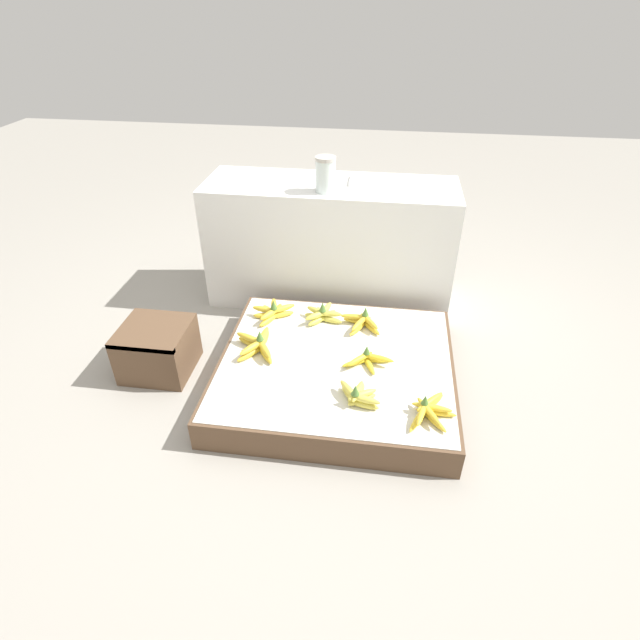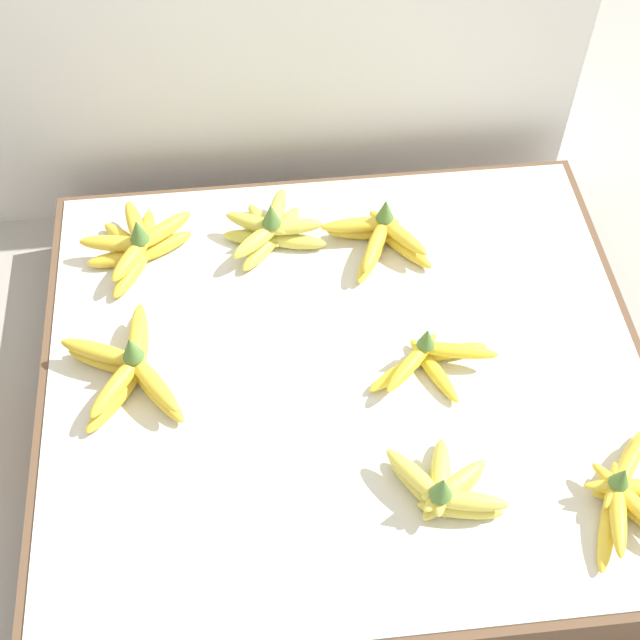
{
  "view_description": "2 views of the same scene",
  "coord_description": "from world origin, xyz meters",
  "px_view_note": "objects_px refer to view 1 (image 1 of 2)",
  "views": [
    {
      "loc": [
        0.18,
        -1.82,
        1.62
      ],
      "look_at": [
        -0.09,
        0.11,
        0.29
      ],
      "focal_mm": 28.0,
      "sensor_mm": 36.0,
      "label": 1
    },
    {
      "loc": [
        -0.14,
        -0.89,
        1.46
      ],
      "look_at": [
        -0.04,
        0.04,
        0.24
      ],
      "focal_mm": 50.0,
      "sensor_mm": 36.0,
      "label": 2
    }
  ],
  "objects_px": {
    "banana_bunch_front_midright": "(358,396)",
    "banana_bunch_middle_left": "(258,344)",
    "banana_bunch_middle_midright": "(368,360)",
    "glass_jar": "(325,174)",
    "foam_tray_white": "(376,181)",
    "banana_bunch_back_midleft": "(322,315)",
    "wooden_crate": "(157,349)",
    "banana_bunch_back_left": "(273,312)",
    "banana_bunch_back_midright": "(362,322)",
    "banana_bunch_front_right": "(429,410)"
  },
  "relations": [
    {
      "from": "banana_bunch_front_midright",
      "to": "banana_bunch_back_left",
      "type": "xyz_separation_m",
      "value": [
        -0.49,
        0.58,
        -0.0
      ]
    },
    {
      "from": "wooden_crate",
      "to": "banana_bunch_middle_midright",
      "type": "xyz_separation_m",
      "value": [
        1.03,
        -0.0,
        0.05
      ]
    },
    {
      "from": "wooden_crate",
      "to": "foam_tray_white",
      "type": "bearing_deg",
      "value": 41.61
    },
    {
      "from": "banana_bunch_front_midright",
      "to": "banana_bunch_middle_left",
      "type": "relative_size",
      "value": 0.71
    },
    {
      "from": "glass_jar",
      "to": "banana_bunch_middle_left",
      "type": "bearing_deg",
      "value": -109.25
    },
    {
      "from": "banana_bunch_middle_midright",
      "to": "banana_bunch_back_left",
      "type": "xyz_separation_m",
      "value": [
        -0.52,
        0.32,
        0.0
      ]
    },
    {
      "from": "banana_bunch_front_midright",
      "to": "glass_jar",
      "type": "relative_size",
      "value": 1.04
    },
    {
      "from": "banana_bunch_middle_left",
      "to": "foam_tray_white",
      "type": "bearing_deg",
      "value": 60.02
    },
    {
      "from": "banana_bunch_front_right",
      "to": "banana_bunch_back_midright",
      "type": "relative_size",
      "value": 1.14
    },
    {
      "from": "banana_bunch_middle_midright",
      "to": "glass_jar",
      "type": "height_order",
      "value": "glass_jar"
    },
    {
      "from": "banana_bunch_back_midright",
      "to": "glass_jar",
      "type": "xyz_separation_m",
      "value": [
        -0.25,
        0.41,
        0.62
      ]
    },
    {
      "from": "banana_bunch_front_midright",
      "to": "banana_bunch_middle_left",
      "type": "xyz_separation_m",
      "value": [
        -0.5,
        0.29,
        0.0
      ]
    },
    {
      "from": "banana_bunch_front_midright",
      "to": "wooden_crate",
      "type": "bearing_deg",
      "value": 165.69
    },
    {
      "from": "banana_bunch_front_midright",
      "to": "banana_bunch_back_midleft",
      "type": "distance_m",
      "value": 0.63
    },
    {
      "from": "banana_bunch_middle_midright",
      "to": "glass_jar",
      "type": "xyz_separation_m",
      "value": [
        -0.29,
        0.7,
        0.62
      ]
    },
    {
      "from": "banana_bunch_back_midright",
      "to": "glass_jar",
      "type": "distance_m",
      "value": 0.78
    },
    {
      "from": "glass_jar",
      "to": "banana_bunch_front_right",
      "type": "bearing_deg",
      "value": -60.79
    },
    {
      "from": "banana_bunch_front_right",
      "to": "banana_bunch_back_left",
      "type": "xyz_separation_m",
      "value": [
        -0.78,
        0.62,
        0.0
      ]
    },
    {
      "from": "banana_bunch_back_midright",
      "to": "foam_tray_white",
      "type": "bearing_deg",
      "value": 89.05
    },
    {
      "from": "banana_bunch_back_left",
      "to": "banana_bunch_back_midright",
      "type": "relative_size",
      "value": 1.07
    },
    {
      "from": "banana_bunch_front_midright",
      "to": "foam_tray_white",
      "type": "bearing_deg",
      "value": 90.59
    },
    {
      "from": "banana_bunch_back_midleft",
      "to": "banana_bunch_middle_left",
      "type": "bearing_deg",
      "value": -131.91
    },
    {
      "from": "banana_bunch_back_left",
      "to": "glass_jar",
      "type": "xyz_separation_m",
      "value": [
        0.23,
        0.38,
        0.62
      ]
    },
    {
      "from": "wooden_crate",
      "to": "banana_bunch_front_midright",
      "type": "bearing_deg",
      "value": -14.31
    },
    {
      "from": "foam_tray_white",
      "to": "banana_bunch_front_midright",
      "type": "bearing_deg",
      "value": -89.41
    },
    {
      "from": "banana_bunch_front_right",
      "to": "wooden_crate",
      "type": "bearing_deg",
      "value": 167.07
    },
    {
      "from": "banana_bunch_front_midright",
      "to": "banana_bunch_back_midleft",
      "type": "relative_size",
      "value": 0.91
    },
    {
      "from": "banana_bunch_back_midleft",
      "to": "banana_bunch_back_left",
      "type": "bearing_deg",
      "value": -177.89
    },
    {
      "from": "glass_jar",
      "to": "wooden_crate",
      "type": "bearing_deg",
      "value": -136.34
    },
    {
      "from": "banana_bunch_back_midright",
      "to": "foam_tray_white",
      "type": "height_order",
      "value": "foam_tray_white"
    },
    {
      "from": "wooden_crate",
      "to": "banana_bunch_back_midleft",
      "type": "distance_m",
      "value": 0.84
    },
    {
      "from": "banana_bunch_middle_midright",
      "to": "foam_tray_white",
      "type": "height_order",
      "value": "foam_tray_white"
    },
    {
      "from": "wooden_crate",
      "to": "banana_bunch_middle_midright",
      "type": "bearing_deg",
      "value": -0.19
    },
    {
      "from": "banana_bunch_middle_midright",
      "to": "banana_bunch_back_left",
      "type": "height_order",
      "value": "banana_bunch_back_left"
    },
    {
      "from": "wooden_crate",
      "to": "banana_bunch_front_right",
      "type": "xyz_separation_m",
      "value": [
        1.29,
        -0.3,
        0.05
      ]
    },
    {
      "from": "foam_tray_white",
      "to": "banana_bunch_middle_midright",
      "type": "bearing_deg",
      "value": -87.62
    },
    {
      "from": "banana_bunch_back_midleft",
      "to": "banana_bunch_back_midright",
      "type": "height_order",
      "value": "banana_bunch_back_midleft"
    },
    {
      "from": "banana_bunch_front_right",
      "to": "glass_jar",
      "type": "height_order",
      "value": "glass_jar"
    },
    {
      "from": "banana_bunch_front_midright",
      "to": "foam_tray_white",
      "type": "xyz_separation_m",
      "value": [
        -0.01,
        1.13,
        0.53
      ]
    },
    {
      "from": "banana_bunch_middle_midright",
      "to": "banana_bunch_back_midleft",
      "type": "bearing_deg",
      "value": 127.51
    },
    {
      "from": "wooden_crate",
      "to": "foam_tray_white",
      "type": "xyz_separation_m",
      "value": [
        0.99,
        0.88,
        0.59
      ]
    },
    {
      "from": "banana_bunch_front_right",
      "to": "foam_tray_white",
      "type": "bearing_deg",
      "value": 104.38
    },
    {
      "from": "banana_bunch_front_right",
      "to": "banana_bunch_back_midright",
      "type": "height_order",
      "value": "banana_bunch_back_midright"
    },
    {
      "from": "banana_bunch_front_right",
      "to": "banana_bunch_back_left",
      "type": "height_order",
      "value": "banana_bunch_back_left"
    },
    {
      "from": "banana_bunch_middle_midright",
      "to": "banana_bunch_back_midleft",
      "type": "relative_size",
      "value": 1.17
    },
    {
      "from": "banana_bunch_back_left",
      "to": "foam_tray_white",
      "type": "distance_m",
      "value": 0.91
    },
    {
      "from": "banana_bunch_middle_midright",
      "to": "foam_tray_white",
      "type": "distance_m",
      "value": 1.03
    },
    {
      "from": "banana_bunch_middle_left",
      "to": "banana_bunch_front_midright",
      "type": "bearing_deg",
      "value": -29.62
    },
    {
      "from": "wooden_crate",
      "to": "banana_bunch_back_left",
      "type": "bearing_deg",
      "value": 32.26
    },
    {
      "from": "wooden_crate",
      "to": "banana_bunch_back_left",
      "type": "distance_m",
      "value": 0.6
    }
  ]
}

